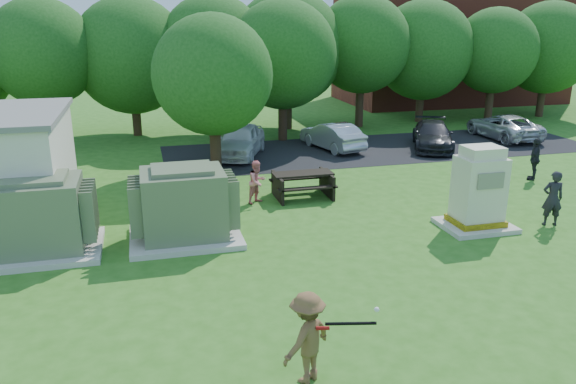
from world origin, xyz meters
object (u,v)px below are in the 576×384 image
object	(u,v)px
transformer_left	(38,218)
picnic_table	(303,182)
car_silver_b	(503,126)
transformer_right	(184,206)
car_white	(240,140)
car_silver_a	(332,136)
generator_cabinet	(478,193)
batter	(307,338)
person_walking_right	(535,159)
person_at_picnic	(257,182)
person_by_generator	(553,198)
car_dark	(433,135)

from	to	relation	value
transformer_left	picnic_table	size ratio (longest dim) A/B	1.49
car_silver_b	transformer_right	bearing A→B (deg)	28.98
car_white	car_silver_a	bearing A→B (deg)	26.21
generator_cabinet	batter	world-z (taller)	generator_cabinet
transformer_right	generator_cabinet	size ratio (longest dim) A/B	1.24
person_walking_right	car_silver_b	world-z (taller)	person_walking_right
transformer_left	person_walking_right	xyz separation A→B (m)	(16.92, 2.71, -0.18)
person_walking_right	car_silver_a	bearing A→B (deg)	-96.37
picnic_table	car_silver_a	bearing A→B (deg)	63.26
car_silver_b	transformer_left	bearing A→B (deg)	24.27
generator_cabinet	person_at_picnic	xyz separation A→B (m)	(-5.69, 3.87, -0.35)
transformer_right	person_by_generator	distance (m)	10.63
person_walking_right	car_silver_b	distance (m)	7.67
transformer_left	person_by_generator	xyz separation A→B (m)	(14.21, -1.60, -0.14)
transformer_right	person_at_picnic	world-z (taller)	transformer_right
transformer_left	transformer_right	xyz separation A→B (m)	(3.70, 0.00, 0.00)
transformer_right	person_walking_right	size ratio (longest dim) A/B	1.90
car_dark	batter	bearing A→B (deg)	-100.60
person_at_picnic	car_dark	size ratio (longest dim) A/B	0.34
transformer_left	generator_cabinet	bearing A→B (deg)	-5.88
transformer_left	person_at_picnic	xyz separation A→B (m)	(6.28, 2.64, -0.25)
transformer_left	batter	world-z (taller)	transformer_left
transformer_left	car_dark	world-z (taller)	transformer_left
transformer_right	generator_cabinet	xyz separation A→B (m)	(8.26, -1.23, 0.09)
car_silver_a	car_silver_b	size ratio (longest dim) A/B	0.86
transformer_right	person_walking_right	bearing A→B (deg)	11.60
transformer_left	generator_cabinet	distance (m)	12.03
transformer_left	car_silver_a	xyz separation A→B (m)	(11.23, 9.46, -0.35)
car_silver_b	picnic_table	bearing A→B (deg)	27.48
batter	person_by_generator	world-z (taller)	person_by_generator
batter	car_dark	size ratio (longest dim) A/B	0.39
car_white	car_silver_a	distance (m)	4.37
person_by_generator	car_silver_b	bearing A→B (deg)	-102.14
car_silver_a	batter	bearing A→B (deg)	55.22
transformer_right	transformer_left	bearing A→B (deg)	180.00
generator_cabinet	person_at_picnic	size ratio (longest dim) A/B	1.70
batter	car_silver_a	xyz separation A→B (m)	(6.07, 16.36, -0.19)
transformer_right	car_white	world-z (taller)	transformer_right
generator_cabinet	picnic_table	xyz separation A→B (m)	(-4.08, 4.06, -0.52)
batter	person_at_picnic	size ratio (longest dim) A/B	1.14
car_silver_a	car_silver_b	world-z (taller)	car_silver_a
transformer_right	batter	world-z (taller)	transformer_right
batter	car_white	distance (m)	16.18
person_by_generator	car_silver_a	bearing A→B (deg)	-58.25
picnic_table	person_walking_right	world-z (taller)	person_walking_right
batter	car_silver_b	world-z (taller)	batter
person_walking_right	car_silver_b	xyz separation A→B (m)	(3.43, 6.85, -0.18)
generator_cabinet	batter	xyz separation A→B (m)	(-6.81, -5.67, -0.25)
batter	transformer_left	bearing A→B (deg)	-86.51
transformer_left	generator_cabinet	size ratio (longest dim) A/B	1.24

